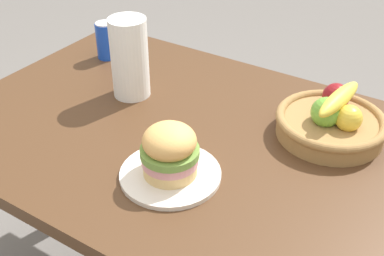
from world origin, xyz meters
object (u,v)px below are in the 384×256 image
plate (170,174)px  sandwich (170,151)px  soda_can (106,40)px  paper_towel_roll (130,58)px  fruit_basket (332,121)px

plate → sandwich: sandwich is taller
sandwich → soda_can: bearing=143.1°
soda_can → paper_towel_roll: size_ratio=0.53×
soda_can → paper_towel_roll: (0.23, -0.15, 0.06)m
paper_towel_roll → sandwich: bearing=-39.0°
sandwich → fruit_basket: bearing=55.2°
plate → fruit_basket: size_ratio=0.84×
plate → paper_towel_roll: bearing=141.0°
sandwich → soda_can: size_ratio=1.10×
paper_towel_roll → plate: bearing=-39.0°
plate → sandwich: bearing=-76.0°
soda_can → paper_towel_roll: 0.28m
plate → soda_can: bearing=143.1°
sandwich → paper_towel_roll: paper_towel_roll is taller
fruit_basket → paper_towel_roll: (-0.58, -0.11, 0.08)m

